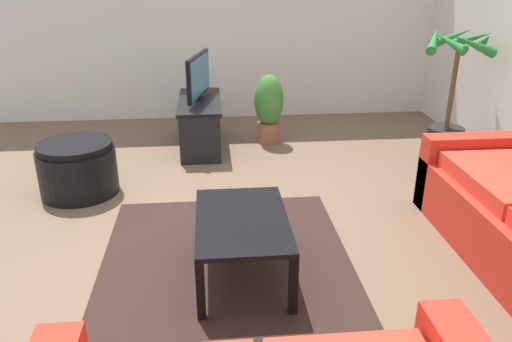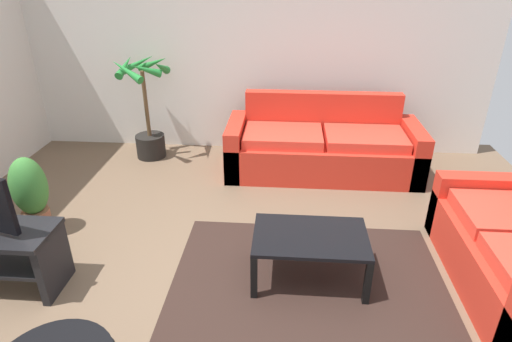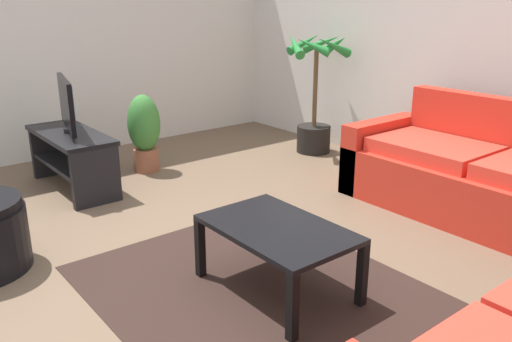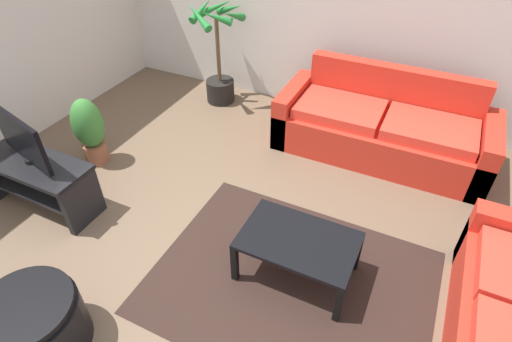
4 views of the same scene
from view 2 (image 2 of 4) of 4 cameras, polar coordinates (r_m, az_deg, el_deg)
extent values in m
plane|color=brown|center=(3.45, -3.99, -16.40)|extent=(6.60, 6.60, 0.00)
cube|color=silver|center=(5.61, 0.02, 16.17)|extent=(6.00, 0.06, 2.70)
cube|color=red|center=(5.22, 8.82, 1.96)|extent=(2.28, 0.90, 0.42)
cube|color=red|center=(5.41, 8.90, 7.93)|extent=(1.92, 0.16, 0.48)
cube|color=red|center=(5.20, -2.70, 3.35)|extent=(0.18, 0.90, 0.62)
cube|color=red|center=(5.37, 20.10, 2.48)|extent=(0.18, 0.90, 0.62)
cube|color=red|center=(5.06, 3.63, 4.71)|extent=(0.92, 0.66, 0.12)
cube|color=red|center=(5.14, 14.40, 4.27)|extent=(0.92, 0.66, 0.12)
cube|color=red|center=(4.45, 28.10, -4.16)|extent=(0.90, 0.18, 0.62)
cube|color=red|center=(4.02, 30.09, -5.08)|extent=(0.66, 0.63, 0.12)
cube|color=black|center=(3.69, -25.50, -10.86)|extent=(0.06, 0.41, 0.52)
cube|color=black|center=(3.40, 7.31, -8.72)|extent=(0.90, 0.58, 0.03)
cube|color=black|center=(3.31, -0.27, -14.01)|extent=(0.05, 0.05, 0.38)
cube|color=black|center=(3.37, 14.72, -14.29)|extent=(0.05, 0.05, 0.38)
cube|color=black|center=(3.73, 0.39, -8.77)|extent=(0.05, 0.05, 0.38)
cube|color=black|center=(3.78, 13.49, -9.11)|extent=(0.05, 0.05, 0.38)
cube|color=black|center=(3.56, 7.00, -14.86)|extent=(2.20, 1.70, 0.01)
cylinder|color=black|center=(5.79, -13.90, 3.29)|extent=(0.37, 0.37, 0.30)
cylinder|color=brown|center=(5.60, -14.53, 8.65)|extent=(0.05, 0.05, 0.84)
cone|color=#228033|center=(5.41, -12.59, 13.43)|extent=(0.11, 0.49, 0.27)
cone|color=#228033|center=(5.65, -13.64, 13.86)|extent=(0.46, 0.25, 0.26)
cone|color=#228033|center=(5.68, -15.55, 13.72)|extent=(0.42, 0.30, 0.25)
cone|color=#228033|center=(5.57, -17.17, 13.27)|extent=(0.13, 0.44, 0.25)
cone|color=#228033|center=(5.33, -16.98, 12.74)|extent=(0.47, 0.32, 0.27)
cone|color=#228033|center=(5.31, -14.54, 12.99)|extent=(0.37, 0.29, 0.23)
cylinder|color=brown|center=(4.58, -27.17, -5.94)|extent=(0.25, 0.25, 0.23)
ellipsoid|color=#3A7D33|center=(4.41, -28.16, -1.80)|extent=(0.32, 0.32, 0.57)
camera|label=1|loc=(3.99, 54.00, 9.63)|focal=35.21mm
camera|label=3|loc=(2.59, 67.96, -5.72)|focal=37.18mm
camera|label=4|loc=(1.20, 65.31, 35.62)|focal=28.65mm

